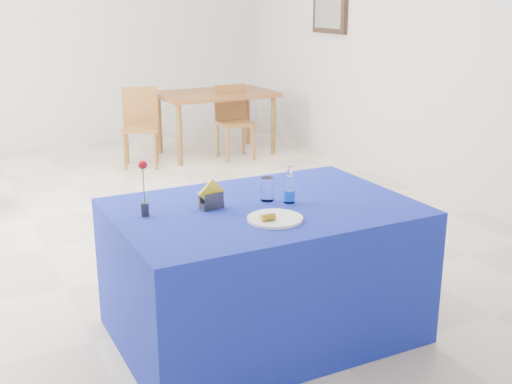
# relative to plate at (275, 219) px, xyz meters

# --- Properties ---
(floor) EXTENTS (7.00, 7.00, 0.00)m
(floor) POSITION_rel_plate_xyz_m (0.27, 2.11, -0.77)
(floor) COLOR beige
(floor) RESTS_ON ground
(room_shell) EXTENTS (7.00, 7.00, 7.00)m
(room_shell) POSITION_rel_plate_xyz_m (0.27, 2.11, 0.98)
(room_shell) COLOR silver
(room_shell) RESTS_ON ground
(picture_frame) EXTENTS (0.06, 0.64, 0.52)m
(picture_frame) POSITION_rel_plate_xyz_m (2.74, 3.71, 0.93)
(picture_frame) COLOR black
(picture_frame) RESTS_ON room_shell
(picture_art) EXTENTS (0.02, 0.52, 0.40)m
(picture_art) POSITION_rel_plate_xyz_m (2.71, 3.71, 0.93)
(picture_art) COLOR #998C66
(picture_art) RESTS_ON room_shell
(plate) EXTENTS (0.28, 0.28, 0.01)m
(plate) POSITION_rel_plate_xyz_m (0.00, 0.00, 0.00)
(plate) COLOR white
(plate) RESTS_ON blue_table
(drinking_glass) EXTENTS (0.07, 0.07, 0.13)m
(drinking_glass) POSITION_rel_plate_xyz_m (0.12, 0.31, 0.06)
(drinking_glass) COLOR white
(drinking_glass) RESTS_ON blue_table
(salt_shaker) EXTENTS (0.03, 0.03, 0.08)m
(salt_shaker) POSITION_rel_plate_xyz_m (-0.26, 0.36, 0.04)
(salt_shaker) COLOR slate
(salt_shaker) RESTS_ON blue_table
(pepper_shaker) EXTENTS (0.03, 0.03, 0.08)m
(pepper_shaker) POSITION_rel_plate_xyz_m (-0.18, 0.40, 0.04)
(pepper_shaker) COLOR slate
(pepper_shaker) RESTS_ON blue_table
(blue_table) EXTENTS (1.60, 1.10, 0.76)m
(blue_table) POSITION_rel_plate_xyz_m (0.06, 0.24, -0.39)
(blue_table) COLOR navy
(blue_table) RESTS_ON floor
(water_bottle) EXTENTS (0.06, 0.06, 0.21)m
(water_bottle) POSITION_rel_plate_xyz_m (0.21, 0.22, 0.06)
(water_bottle) COLOR white
(water_bottle) RESTS_ON blue_table
(napkin_holder) EXTENTS (0.15, 0.07, 0.16)m
(napkin_holder) POSITION_rel_plate_xyz_m (-0.21, 0.32, 0.04)
(napkin_holder) COLOR #353539
(napkin_holder) RESTS_ON blue_table
(rose_vase) EXTENTS (0.05, 0.05, 0.30)m
(rose_vase) POSITION_rel_plate_xyz_m (-0.56, 0.36, 0.13)
(rose_vase) COLOR #222227
(rose_vase) RESTS_ON blue_table
(oak_table) EXTENTS (1.36, 0.88, 0.76)m
(oak_table) POSITION_rel_plate_xyz_m (1.58, 4.38, -0.09)
(oak_table) COLOR brown
(oak_table) RESTS_ON floor
(chair_bg_left) EXTENTS (0.50, 0.50, 0.88)m
(chair_bg_left) POSITION_rel_plate_xyz_m (0.61, 4.26, -0.26)
(chair_bg_left) COLOR brown
(chair_bg_left) RESTS_ON floor
(chair_bg_right) EXTENTS (0.41, 0.41, 0.86)m
(chair_bg_right) POSITION_rel_plate_xyz_m (1.69, 4.12, -0.27)
(chair_bg_right) COLOR brown
(chair_bg_right) RESTS_ON floor
(banana_pieces) EXTENTS (0.07, 0.04, 0.04)m
(banana_pieces) POSITION_rel_plate_xyz_m (-0.05, -0.02, 0.03)
(banana_pieces) COLOR yellow
(banana_pieces) RESTS_ON plate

